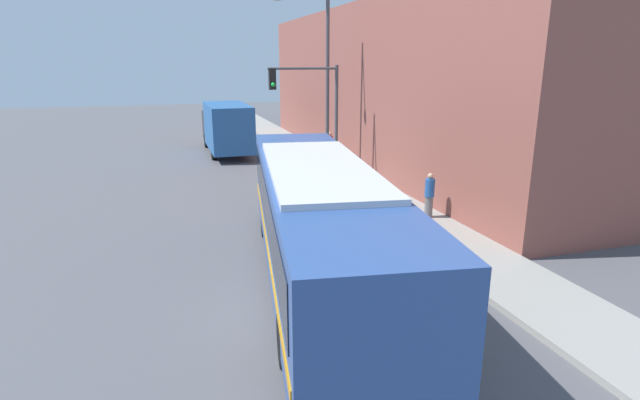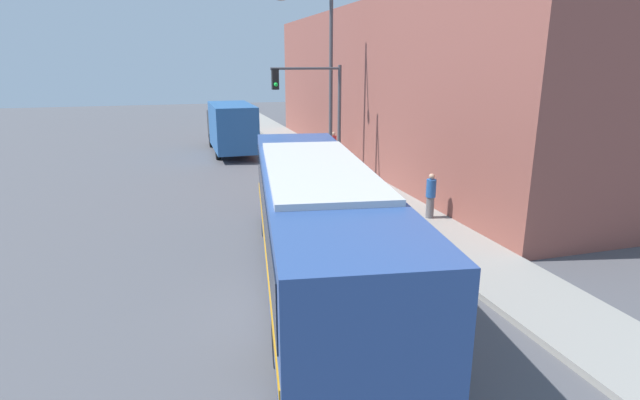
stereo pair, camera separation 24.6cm
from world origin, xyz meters
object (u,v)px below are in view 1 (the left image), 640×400
at_px(traffic_light_pole, 313,102).
at_px(city_bus, 318,216).
at_px(pedestrian_mid_block, 330,147).
at_px(pedestrian_near_corner, 429,195).
at_px(street_lamp, 321,72).
at_px(delivery_truck, 226,126).
at_px(parking_meter, 369,180).
at_px(fire_hydrant, 400,210).

bearing_deg(traffic_light_pole, city_bus, -106.19).
bearing_deg(pedestrian_mid_block, pedestrian_near_corner, -88.46).
bearing_deg(street_lamp, delivery_truck, 117.56).
height_order(traffic_light_pole, pedestrian_mid_block, traffic_light_pole).
relative_size(city_bus, delivery_truck, 1.63).
xyz_separation_m(delivery_truck, pedestrian_near_corner, (5.06, -15.94, -0.70)).
bearing_deg(delivery_truck, parking_meter, -73.68).
bearing_deg(delivery_truck, traffic_light_pole, -71.95).
xyz_separation_m(delivery_truck, fire_hydrant, (3.88, -16.02, -1.13)).
height_order(fire_hydrant, street_lamp, street_lamp).
relative_size(pedestrian_near_corner, pedestrian_mid_block, 0.93).
xyz_separation_m(traffic_light_pole, parking_meter, (0.98, -4.35, -2.74)).
bearing_deg(street_lamp, pedestrian_mid_block, 57.44).
height_order(city_bus, delivery_truck, city_bus).
xyz_separation_m(delivery_truck, street_lamp, (3.80, -7.28, 3.37)).
bearing_deg(pedestrian_near_corner, city_bus, -144.65).
xyz_separation_m(parking_meter, pedestrian_near_corner, (1.18, -2.68, -0.03)).
height_order(traffic_light_pole, pedestrian_near_corner, traffic_light_pole).
distance_m(delivery_truck, pedestrian_near_corner, 16.74).
bearing_deg(delivery_truck, fire_hydrant, -76.38).
bearing_deg(city_bus, street_lamp, 80.59).
distance_m(street_lamp, pedestrian_mid_block, 4.40).
xyz_separation_m(fire_hydrant, pedestrian_mid_block, (0.91, 10.30, 0.50)).
bearing_deg(pedestrian_near_corner, fire_hydrant, -175.76).
bearing_deg(pedestrian_near_corner, street_lamp, 98.32).
bearing_deg(traffic_light_pole, pedestrian_near_corner, -72.91).
height_order(city_bus, parking_meter, city_bus).
height_order(traffic_light_pole, street_lamp, street_lamp).
distance_m(city_bus, parking_meter, 7.68).
bearing_deg(traffic_light_pole, pedestrian_mid_block, 59.35).
relative_size(street_lamp, pedestrian_near_corner, 5.18).
height_order(parking_meter, pedestrian_mid_block, pedestrian_mid_block).
height_order(street_lamp, pedestrian_near_corner, street_lamp).
xyz_separation_m(fire_hydrant, street_lamp, (-0.09, 8.75, 4.50)).
bearing_deg(street_lamp, traffic_light_pole, -118.75).
bearing_deg(pedestrian_near_corner, delivery_truck, 107.63).
xyz_separation_m(city_bus, fire_hydrant, (4.11, 3.67, -1.28)).
xyz_separation_m(city_bus, street_lamp, (4.03, 12.42, 3.21)).
relative_size(delivery_truck, pedestrian_near_corner, 4.87).
bearing_deg(street_lamp, fire_hydrant, -89.44).
relative_size(parking_meter, pedestrian_near_corner, 0.77).
xyz_separation_m(traffic_light_pole, pedestrian_near_corner, (2.16, -7.03, -2.77)).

